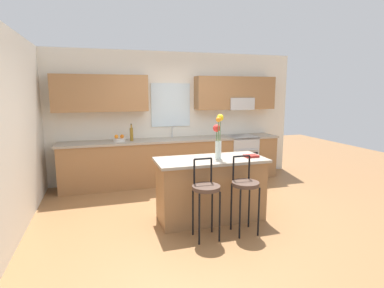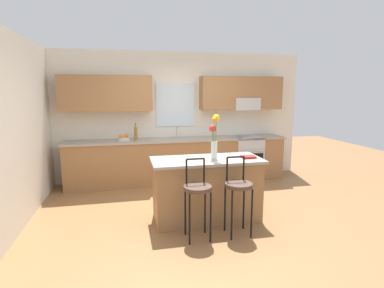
# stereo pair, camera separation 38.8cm
# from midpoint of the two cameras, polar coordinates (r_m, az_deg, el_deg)

# --- Properties ---
(ground_plane) EXTENTS (14.00, 14.00, 0.00)m
(ground_plane) POSITION_cam_midpoint_polar(r_m,az_deg,el_deg) (4.95, 3.30, -12.59)
(ground_plane) COLOR olive
(wall_left) EXTENTS (0.12, 4.60, 2.70)m
(wall_left) POSITION_cam_midpoint_polar(r_m,az_deg,el_deg) (4.91, -27.80, 2.40)
(wall_left) COLOR silver
(wall_left) RESTS_ON ground
(back_wall_assembly) EXTENTS (5.60, 0.50, 2.70)m
(back_wall_assembly) POSITION_cam_midpoint_polar(r_m,az_deg,el_deg) (6.52, -1.10, 6.54)
(back_wall_assembly) COLOR silver
(back_wall_assembly) RESTS_ON ground
(counter_run) EXTENTS (4.56, 0.64, 0.92)m
(counter_run) POSITION_cam_midpoint_polar(r_m,az_deg,el_deg) (6.39, -0.82, -3.03)
(counter_run) COLOR #996B42
(counter_run) RESTS_ON ground
(sink_faucet) EXTENTS (0.02, 0.13, 0.23)m
(sink_faucet) POSITION_cam_midpoint_polar(r_m,az_deg,el_deg) (6.42, -1.15, 2.43)
(sink_faucet) COLOR #B7BABC
(sink_faucet) RESTS_ON counter_run
(oven_range) EXTENTS (0.60, 0.64, 0.92)m
(oven_range) POSITION_cam_midpoint_polar(r_m,az_deg,el_deg) (6.83, 11.69, -2.44)
(oven_range) COLOR #B7BABC
(oven_range) RESTS_ON ground
(kitchen_island) EXTENTS (1.61, 0.72, 0.92)m
(kitchen_island) POSITION_cam_midpoint_polar(r_m,az_deg,el_deg) (4.56, 5.20, -8.41)
(kitchen_island) COLOR #996B42
(kitchen_island) RESTS_ON ground
(bar_stool_near) EXTENTS (0.36, 0.36, 1.04)m
(bar_stool_near) POSITION_cam_midpoint_polar(r_m,az_deg,el_deg) (3.91, 3.92, -8.88)
(bar_stool_near) COLOR black
(bar_stool_near) RESTS_ON ground
(bar_stool_middle) EXTENTS (0.36, 0.36, 1.04)m
(bar_stool_middle) POSITION_cam_midpoint_polar(r_m,az_deg,el_deg) (4.10, 11.40, -8.19)
(bar_stool_middle) COLOR black
(bar_stool_middle) RESTS_ON ground
(flower_vase) EXTENTS (0.14, 0.16, 0.65)m
(flower_vase) POSITION_cam_midpoint_polar(r_m,az_deg,el_deg) (4.37, 6.70, 1.56)
(flower_vase) COLOR silver
(flower_vase) RESTS_ON kitchen_island
(cookbook) EXTENTS (0.20, 0.15, 0.03)m
(cookbook) POSITION_cam_midpoint_polar(r_m,az_deg,el_deg) (4.59, 12.89, -2.39)
(cookbook) COLOR maroon
(cookbook) RESTS_ON kitchen_island
(fruit_bowl_oranges) EXTENTS (0.24, 0.24, 0.13)m
(fruit_bowl_oranges) POSITION_cam_midpoint_polar(r_m,az_deg,el_deg) (6.17, -10.92, 1.05)
(fruit_bowl_oranges) COLOR silver
(fruit_bowl_oranges) RESTS_ON counter_run
(bottle_olive_oil) EXTENTS (0.06, 0.06, 0.34)m
(bottle_olive_oil) POSITION_cam_midpoint_polar(r_m,az_deg,el_deg) (6.17, -8.73, 1.99)
(bottle_olive_oil) COLOR olive
(bottle_olive_oil) RESTS_ON counter_run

